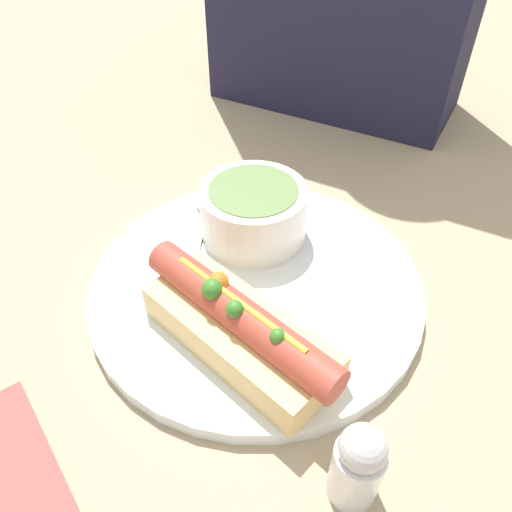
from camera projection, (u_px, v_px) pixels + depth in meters
The scene contains 6 objects.
ground_plane at pixel (256, 291), 0.45m from camera, with size 4.00×4.00×0.00m, color tan.
dinner_plate at pixel (256, 285), 0.45m from camera, with size 0.29×0.29×0.01m.
hot_dog at pixel (239, 327), 0.37m from camera, with size 0.18×0.10×0.06m.
soup_bowl at pixel (254, 211), 0.47m from camera, with size 0.10×0.10×0.05m.
spoon at pixel (204, 220), 0.50m from camera, with size 0.08×0.17×0.01m.
salt_shaker at pixel (358, 465), 0.30m from camera, with size 0.03×0.03×0.07m.
Camera 1 is at (0.15, -0.27, 0.33)m, focal length 35.00 mm.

